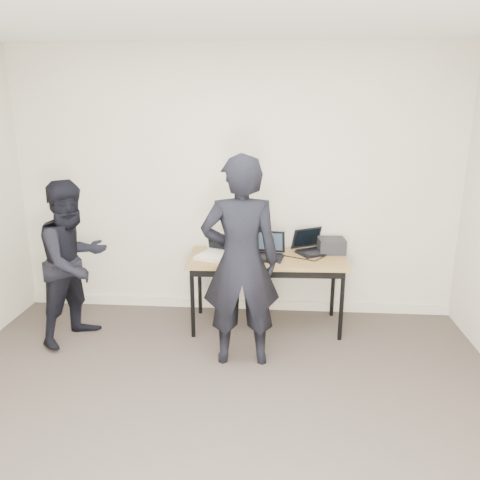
# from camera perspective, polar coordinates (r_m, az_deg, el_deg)

# --- Properties ---
(room) EXTENTS (4.60, 4.60, 2.80)m
(room) POSITION_cam_1_polar(r_m,az_deg,el_deg) (2.58, -4.91, -1.13)
(room) COLOR #403731
(room) RESTS_ON ground
(desk) EXTENTS (1.52, 0.70, 0.72)m
(desk) POSITION_cam_1_polar(r_m,az_deg,el_deg) (4.50, 3.28, -2.83)
(desk) COLOR olive
(desk) RESTS_ON ground
(laptop_beige) EXTENTS (0.38, 0.37, 0.24)m
(laptop_beige) POSITION_cam_1_polar(r_m,az_deg,el_deg) (4.46, -3.11, -1.57)
(laptop_beige) COLOR #BDAE97
(laptop_beige) RESTS_ON desk
(laptop_center) EXTENTS (0.36, 0.35, 0.24)m
(laptop_center) POSITION_cam_1_polar(r_m,az_deg,el_deg) (4.47, 3.29, -1.43)
(laptop_center) COLOR black
(laptop_center) RESTS_ON desk
(laptop_right) EXTENTS (0.42, 0.42, 0.23)m
(laptop_right) POSITION_cam_1_polar(r_m,az_deg,el_deg) (4.67, 8.71, -0.86)
(laptop_right) COLOR black
(laptop_right) RESTS_ON desk
(leather_satchel) EXTENTS (0.36, 0.19, 0.25)m
(leather_satchel) POSITION_cam_1_polar(r_m,az_deg,el_deg) (4.67, 1.16, 0.28)
(leather_satchel) COLOR brown
(leather_satchel) RESTS_ON desk
(tissue) EXTENTS (0.15, 0.12, 0.08)m
(tissue) POSITION_cam_1_polar(r_m,az_deg,el_deg) (4.63, 1.54, 2.16)
(tissue) COLOR white
(tissue) RESTS_ON leather_satchel
(equipment_box) EXTENTS (0.27, 0.24, 0.15)m
(equipment_box) POSITION_cam_1_polar(r_m,az_deg,el_deg) (4.68, 11.09, -0.68)
(equipment_box) COLOR black
(equipment_box) RESTS_ON desk
(power_brick) EXTENTS (0.07, 0.05, 0.03)m
(power_brick) POSITION_cam_1_polar(r_m,az_deg,el_deg) (4.33, 0.33, -2.57)
(power_brick) COLOR black
(power_brick) RESTS_ON desk
(cables) EXTENTS (1.16, 0.32, 0.01)m
(cables) POSITION_cam_1_polar(r_m,az_deg,el_deg) (4.44, 3.58, -2.22)
(cables) COLOR black
(cables) RESTS_ON desk
(person_typist) EXTENTS (0.68, 0.48, 1.77)m
(person_typist) POSITION_cam_1_polar(r_m,az_deg,el_deg) (3.81, 0.08, -2.75)
(person_typist) COLOR black
(person_typist) RESTS_ON ground
(person_observer) EXTENTS (0.83, 0.91, 1.50)m
(person_observer) POSITION_cam_1_polar(r_m,az_deg,el_deg) (4.50, -19.57, -2.55)
(person_observer) COLOR black
(person_observer) RESTS_ON ground
(baseboard) EXTENTS (4.50, 0.03, 0.10)m
(baseboard) POSITION_cam_1_polar(r_m,az_deg,el_deg) (5.12, -0.59, -7.77)
(baseboard) COLOR beige
(baseboard) RESTS_ON ground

